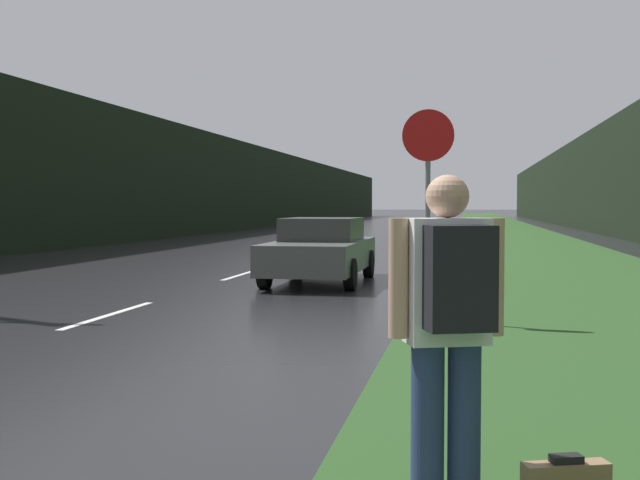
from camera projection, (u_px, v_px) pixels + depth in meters
grass_verge at (510, 236)px, 41.20m from camera, size 6.00×240.00×0.02m
lane_stripe_b at (110, 315)px, 11.80m from camera, size 0.12×3.00×0.01m
lane_stripe_c at (242, 274)px, 18.68m from camera, size 0.12×3.00×0.01m
lane_stripe_d at (303, 256)px, 25.55m from camera, size 0.12×3.00×0.01m
treeline_far_side at (235, 186)px, 54.10m from camera, size 2.00×140.00×5.79m
treeline_near_side at (601, 182)px, 49.80m from camera, size 2.00×140.00×6.12m
stop_sign at (428, 190)px, 11.05m from camera, size 0.72×0.07×2.93m
hitchhiker_with_backpack at (449, 322)px, 4.11m from camera, size 0.59×0.51×1.77m
car_passing_near at (321, 250)px, 16.79m from camera, size 1.88×4.60×1.35m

